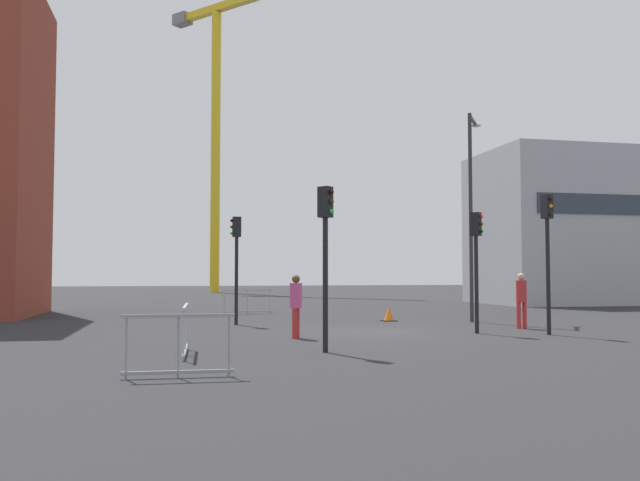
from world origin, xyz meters
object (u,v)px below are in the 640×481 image
at_px(construction_crane, 218,107).
at_px(streetlamp_tall, 471,199).
at_px(traffic_cone_by_barrier, 389,314).
at_px(pedestrian_walking, 296,301).
at_px(traffic_light_verge, 326,240).
at_px(traffic_light_corner, 236,252).
at_px(traffic_light_crosswalk, 548,241).
at_px(traffic_light_median, 476,251).
at_px(pedestrian_waiting, 521,296).

bearing_deg(construction_crane, streetlamp_tall, -80.11).
xyz_separation_m(streetlamp_tall, traffic_cone_by_barrier, (-2.93, 0.95, -4.29)).
bearing_deg(pedestrian_walking, traffic_light_verge, -88.52).
xyz_separation_m(streetlamp_tall, traffic_light_corner, (-8.69, 0.33, -2.00)).
bearing_deg(construction_crane, traffic_cone_by_barrier, -84.02).
relative_size(streetlamp_tall, traffic_light_crosswalk, 1.90).
distance_m(traffic_light_crosswalk, traffic_light_verge, 7.80).
relative_size(traffic_light_median, traffic_cone_by_barrier, 6.67).
xyz_separation_m(traffic_light_median, pedestrian_waiting, (2.19, 1.33, -1.39)).
height_order(pedestrian_waiting, traffic_cone_by_barrier, pedestrian_waiting).
bearing_deg(pedestrian_walking, traffic_light_crosswalk, -4.10).
distance_m(streetlamp_tall, traffic_light_crosswalk, 5.69).
bearing_deg(construction_crane, traffic_light_corner, -92.26).
bearing_deg(traffic_light_verge, streetlamp_tall, 47.93).
bearing_deg(traffic_light_median, traffic_light_verge, -145.86).
xyz_separation_m(streetlamp_tall, traffic_light_verge, (-7.42, -8.22, -2.01)).
distance_m(construction_crane, pedestrian_waiting, 47.61).
height_order(traffic_light_crosswalk, traffic_light_verge, traffic_light_crosswalk).
xyz_separation_m(traffic_light_verge, pedestrian_waiting, (7.61, 5.01, -1.48)).
xyz_separation_m(construction_crane, traffic_light_verge, (-0.31, -48.95, -15.33)).
xyz_separation_m(construction_crane, traffic_light_corner, (-1.59, -40.40, -15.32)).
xyz_separation_m(construction_crane, pedestrian_walking, (-0.40, -45.59, -16.85)).
bearing_deg(traffic_light_crosswalk, construction_crane, 98.57).
bearing_deg(streetlamp_tall, pedestrian_walking, -147.05).
relative_size(traffic_light_verge, traffic_cone_by_barrier, 6.94).
xyz_separation_m(traffic_light_median, pedestrian_walking, (-5.51, -0.33, -1.43)).
distance_m(streetlamp_tall, pedestrian_waiting, 4.74).
distance_m(traffic_light_median, pedestrian_walking, 5.70).
height_order(traffic_light_corner, traffic_cone_by_barrier, traffic_light_corner).
relative_size(streetlamp_tall, pedestrian_waiting, 4.34).
bearing_deg(traffic_light_corner, pedestrian_walking, -77.10).
relative_size(traffic_light_crosswalk, traffic_light_verge, 1.09).
xyz_separation_m(traffic_light_corner, traffic_light_crosswalk, (8.54, -5.72, 0.20)).
bearing_deg(construction_crane, traffic_light_verge, -90.37).
distance_m(construction_crane, streetlamp_tall, 43.44).
xyz_separation_m(traffic_light_verge, traffic_light_median, (5.43, 3.68, -0.09)).
distance_m(construction_crane, traffic_cone_by_barrier, 43.70).
distance_m(streetlamp_tall, traffic_light_corner, 8.92).
xyz_separation_m(traffic_light_corner, traffic_cone_by_barrier, (5.76, 0.62, -2.29)).
height_order(traffic_light_verge, traffic_light_median, traffic_light_verge).
distance_m(traffic_light_crosswalk, traffic_light_median, 2.05).
distance_m(streetlamp_tall, traffic_light_median, 5.38).
relative_size(construction_crane, traffic_light_corner, 7.48).
distance_m(traffic_light_corner, pedestrian_walking, 5.54).
xyz_separation_m(construction_crane, traffic_light_median, (5.11, -45.27, -15.42)).
bearing_deg(traffic_light_crosswalk, pedestrian_waiting, 80.96).
xyz_separation_m(traffic_light_corner, pedestrian_walking, (1.19, -5.20, -1.53)).
bearing_deg(pedestrian_waiting, traffic_light_verge, -146.65).
relative_size(traffic_light_crosswalk, traffic_cone_by_barrier, 7.56).
height_order(traffic_light_verge, pedestrian_walking, traffic_light_verge).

